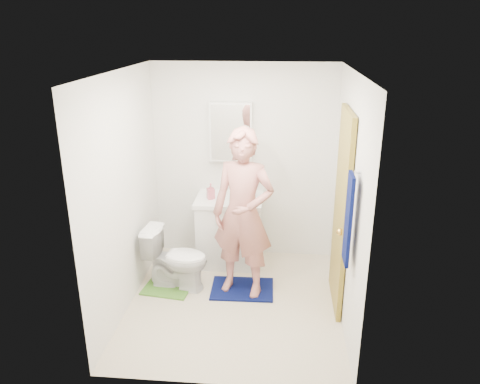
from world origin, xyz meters
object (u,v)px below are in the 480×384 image
at_px(vanity_cabinet, 230,232).
at_px(medicine_cabinet, 231,132).
at_px(towel, 348,219).
at_px(man, 243,214).
at_px(soap_dispenser, 211,191).
at_px(toothbrush_cup, 251,193).
at_px(toilet, 176,258).

bearing_deg(vanity_cabinet, medicine_cabinet, 90.00).
xyz_separation_m(medicine_cabinet, towel, (1.18, -1.71, -0.35)).
height_order(vanity_cabinet, medicine_cabinet, medicine_cabinet).
distance_m(medicine_cabinet, man, 1.15).
height_order(towel, soap_dispenser, towel).
height_order(soap_dispenser, toothbrush_cup, soap_dispenser).
bearing_deg(vanity_cabinet, towel, -51.53).
relative_size(medicine_cabinet, towel, 0.87).
distance_m(towel, man, 1.29).
bearing_deg(medicine_cabinet, toothbrush_cup, -30.66).
relative_size(towel, man, 0.44).
height_order(toilet, man, man).
bearing_deg(soap_dispenser, toothbrush_cup, 14.30).
distance_m(towel, toothbrush_cup, 1.85).
bearing_deg(toothbrush_cup, man, -92.54).
height_order(vanity_cabinet, man, man).
distance_m(soap_dispenser, man, 0.77).
bearing_deg(toilet, toothbrush_cup, -41.93).
height_order(toilet, soap_dispenser, soap_dispenser).
relative_size(vanity_cabinet, man, 0.44).
bearing_deg(soap_dispenser, toilet, -117.63).
bearing_deg(man, toothbrush_cup, 101.90).
relative_size(medicine_cabinet, man, 0.38).
height_order(vanity_cabinet, towel, towel).
xyz_separation_m(soap_dispenser, man, (0.44, -0.64, -0.01)).
height_order(vanity_cabinet, toothbrush_cup, toothbrush_cup).
relative_size(medicine_cabinet, toilet, 0.99).
xyz_separation_m(vanity_cabinet, toilet, (-0.52, -0.64, -0.05)).
xyz_separation_m(vanity_cabinet, medicine_cabinet, (0.00, 0.22, 1.20)).
bearing_deg(toilet, man, -87.90).
distance_m(towel, soap_dispenser, 2.03).
height_order(vanity_cabinet, soap_dispenser, soap_dispenser).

